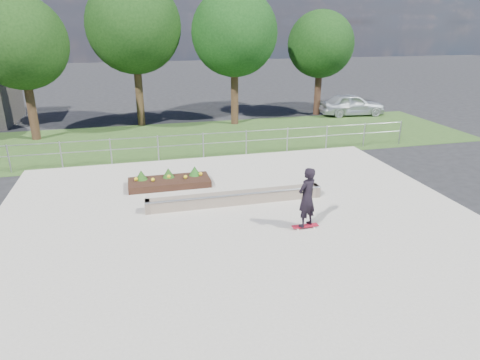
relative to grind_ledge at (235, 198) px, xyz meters
name	(u,v)px	position (x,y,z in m)	size (l,w,h in m)	color
ground	(246,233)	(-0.18, -2.03, -0.26)	(120.00, 120.00, 0.00)	black
grass_verge	(193,139)	(-0.18, 8.97, -0.25)	(30.00, 8.00, 0.02)	#2A461C
concrete_slab	(246,232)	(-0.18, -2.03, -0.23)	(15.00, 15.00, 0.06)	#A9A396
fence	(203,142)	(-0.18, 5.47, 0.51)	(20.06, 0.06, 1.20)	gray
tree_far_left	(21,43)	(-8.18, 10.97, 4.59)	(4.55, 4.55, 7.15)	#342014
tree_mid_left	(134,26)	(-2.68, 12.97, 5.34)	(5.25, 5.25, 8.25)	#352415
tree_mid_right	(234,33)	(2.82, 11.97, 4.97)	(4.90, 4.90, 7.70)	#352215
tree_far_right	(321,45)	(8.82, 13.47, 4.21)	(4.20, 4.20, 6.60)	black
grind_ledge	(235,198)	(0.00, 0.00, 0.00)	(6.00, 0.44, 0.43)	#6C5D4F
planter_bed	(169,181)	(-2.01, 2.29, -0.02)	(3.00, 1.20, 0.61)	black
skateboarder	(307,198)	(1.59, -2.28, 0.78)	(0.80, 0.69, 1.89)	silver
parked_car	(352,104)	(10.93, 12.61, 0.45)	(1.69, 4.21, 1.43)	silver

